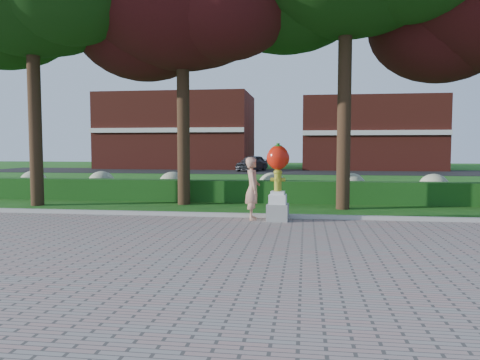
{
  "coord_description": "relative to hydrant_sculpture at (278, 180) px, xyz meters",
  "views": [
    {
      "loc": [
        2.28,
        -10.1,
        2.05
      ],
      "look_at": [
        0.72,
        1.0,
        1.25
      ],
      "focal_mm": 35.0,
      "sensor_mm": 36.0,
      "label": 1
    }
  ],
  "objects": [
    {
      "name": "walkway",
      "position": [
        -1.54,
        -6.5,
        -1.13
      ],
      "size": [
        40.0,
        14.0,
        0.04
      ],
      "primitive_type": "cube",
      "color": "gray",
      "rests_on": "ground"
    },
    {
      "name": "woman",
      "position": [
        -0.7,
        0.1,
        -0.25
      ],
      "size": [
        0.52,
        0.69,
        1.72
      ],
      "primitive_type": "imported",
      "rotation": [
        0.0,
        0.0,
        1.76
      ],
      "color": "tan",
      "rests_on": "walkway"
    },
    {
      "name": "building_left",
      "position": [
        -11.54,
        31.5,
        2.35
      ],
      "size": [
        14.0,
        8.0,
        7.0
      ],
      "primitive_type": "cube",
      "color": "maroon",
      "rests_on": "ground"
    },
    {
      "name": "hydrangea_row",
      "position": [
        -0.97,
        5.5,
        -0.6
      ],
      "size": [
        20.1,
        1.1,
        0.99
      ],
      "color": "#A6B187",
      "rests_on": "ground"
    },
    {
      "name": "curb",
      "position": [
        -1.54,
        0.5,
        -1.08
      ],
      "size": [
        40.0,
        0.18,
        0.15
      ],
      "primitive_type": "cube",
      "color": "#ADADA5",
      "rests_on": "ground"
    },
    {
      "name": "street",
      "position": [
        -1.54,
        25.5,
        -1.14
      ],
      "size": [
        50.0,
        8.0,
        0.02
      ],
      "primitive_type": "cube",
      "color": "black",
      "rests_on": "ground"
    },
    {
      "name": "parked_car",
      "position": [
        -3.7,
        26.18,
        -0.47
      ],
      "size": [
        2.66,
        4.2,
        1.33
      ],
      "primitive_type": "imported",
      "rotation": [
        0.0,
        0.0,
        -0.3
      ],
      "color": "#3D3F45",
      "rests_on": "street"
    },
    {
      "name": "lawn_hedge",
      "position": [
        -1.54,
        4.5,
        -0.75
      ],
      "size": [
        24.0,
        0.7,
        0.8
      ],
      "primitive_type": "cube",
      "color": "#144413",
      "rests_on": "ground"
    },
    {
      "name": "ground",
      "position": [
        -1.54,
        -2.5,
        -1.15
      ],
      "size": [
        100.0,
        100.0,
        0.0
      ],
      "primitive_type": "plane",
      "color": "#175014",
      "rests_on": "ground"
    },
    {
      "name": "hydrant_sculpture",
      "position": [
        0.0,
        0.0,
        0.0
      ],
      "size": [
        0.61,
        0.59,
        2.1
      ],
      "rotation": [
        0.0,
        0.0,
        -0.04
      ],
      "color": "gray",
      "rests_on": "walkway"
    },
    {
      "name": "building_right",
      "position": [
        6.46,
        31.5,
        2.05
      ],
      "size": [
        12.0,
        8.0,
        6.4
      ],
      "primitive_type": "cube",
      "color": "maroon",
      "rests_on": "ground"
    }
  ]
}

